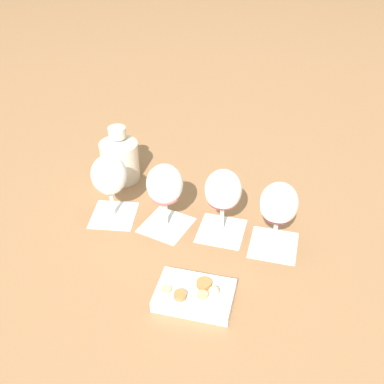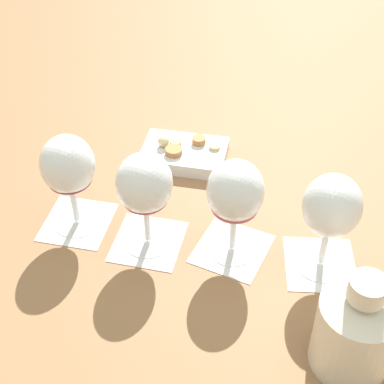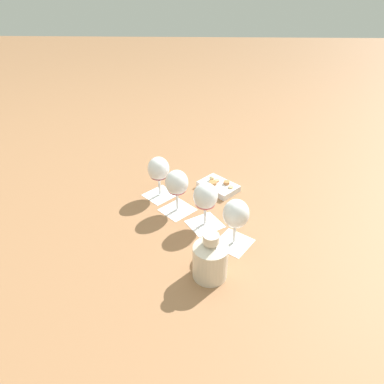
# 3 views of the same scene
# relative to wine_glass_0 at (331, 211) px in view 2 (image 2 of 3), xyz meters

# --- Properties ---
(ground_plane) EXTENTS (8.00, 8.00, 0.00)m
(ground_plane) POSITION_rel_wine_glass_0_xyz_m (0.14, -0.13, -0.11)
(ground_plane) COLOR #936642
(tasting_card_0) EXTENTS (0.15, 0.15, 0.00)m
(tasting_card_0) POSITION_rel_wine_glass_0_xyz_m (-0.00, 0.00, -0.11)
(tasting_card_0) COLOR white
(tasting_card_0) RESTS_ON ground_plane
(tasting_card_1) EXTENTS (0.15, 0.15, 0.00)m
(tasting_card_1) POSITION_rel_wine_glass_0_xyz_m (0.09, -0.09, -0.11)
(tasting_card_1) COLOR white
(tasting_card_1) RESTS_ON ground_plane
(tasting_card_2) EXTENTS (0.15, 0.15, 0.00)m
(tasting_card_2) POSITION_rel_wine_glass_0_xyz_m (0.19, -0.18, -0.11)
(tasting_card_2) COLOR white
(tasting_card_2) RESTS_ON ground_plane
(tasting_card_3) EXTENTS (0.15, 0.15, 0.00)m
(tasting_card_3) POSITION_rel_wine_glass_0_xyz_m (0.27, -0.27, -0.11)
(tasting_card_3) COLOR white
(tasting_card_3) RESTS_ON ground_plane
(wine_glass_0) EXTENTS (0.08, 0.08, 0.16)m
(wine_glass_0) POSITION_rel_wine_glass_0_xyz_m (0.00, 0.00, 0.00)
(wine_glass_0) COLOR white
(wine_glass_0) RESTS_ON tasting_card_0
(wine_glass_1) EXTENTS (0.08, 0.08, 0.16)m
(wine_glass_1) POSITION_rel_wine_glass_0_xyz_m (0.09, -0.09, 0.00)
(wine_glass_1) COLOR white
(wine_glass_1) RESTS_ON tasting_card_1
(wine_glass_2) EXTENTS (0.08, 0.08, 0.16)m
(wine_glass_2) POSITION_rel_wine_glass_0_xyz_m (0.19, -0.18, -0.00)
(wine_glass_2) COLOR white
(wine_glass_2) RESTS_ON tasting_card_2
(wine_glass_3) EXTENTS (0.08, 0.08, 0.16)m
(wine_glass_3) POSITION_rel_wine_glass_0_xyz_m (0.27, -0.27, -0.00)
(wine_glass_3) COLOR white
(wine_glass_3) RESTS_ON tasting_card_3
(ceramic_vase) EXTENTS (0.10, 0.10, 0.15)m
(ceramic_vase) POSITION_rel_wine_glass_0_xyz_m (0.08, 0.14, -0.04)
(ceramic_vase) COLOR beige
(ceramic_vase) RESTS_ON ground_plane
(snack_dish) EXTENTS (0.18, 0.18, 0.05)m
(snack_dish) POSITION_rel_wine_glass_0_xyz_m (0.04, -0.33, -0.10)
(snack_dish) COLOR silver
(snack_dish) RESTS_ON ground_plane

